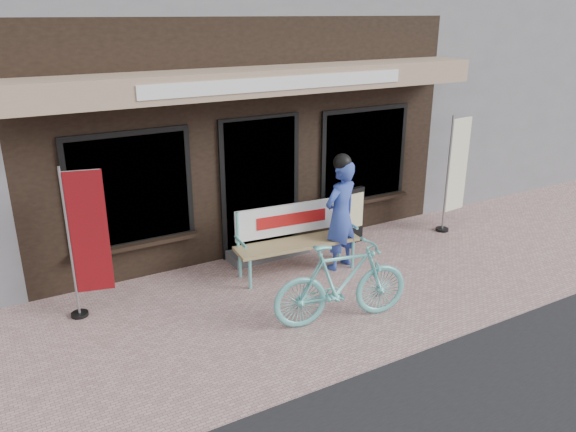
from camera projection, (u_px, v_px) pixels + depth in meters
ground at (329, 302)px, 7.51m from camera, size 70.00×70.00×0.00m
storefront at (186, 50)px, 10.54m from camera, size 7.00×6.77×6.00m
neighbor_right_near at (482, 46)px, 15.01m from camera, size 10.00×7.00×5.60m
bench at (295, 233)px, 8.26m from camera, size 1.89×0.65×1.01m
person at (341, 213)px, 8.26m from camera, size 0.69×0.55×1.77m
bicycle at (342, 282)px, 6.90m from camera, size 1.82×0.84×1.06m
nobori_red at (87, 241)px, 6.88m from camera, size 0.59×0.26×1.98m
nobori_cream at (456, 171)px, 9.72m from camera, size 0.61×0.24×2.05m
menu_stand at (351, 216)px, 9.26m from camera, size 0.49×0.15×0.96m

